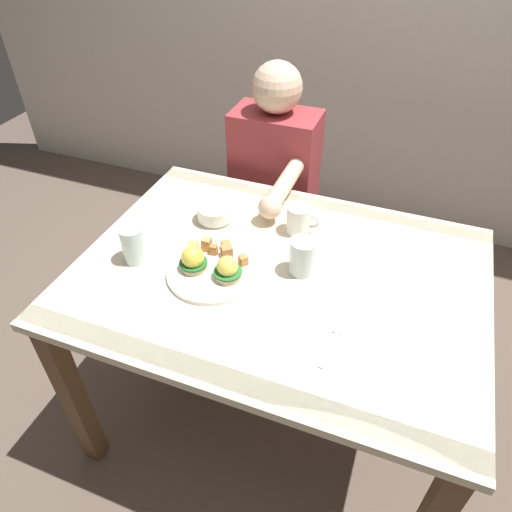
# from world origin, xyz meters

# --- Properties ---
(ground_plane) EXTENTS (6.00, 6.00, 0.00)m
(ground_plane) POSITION_xyz_m (0.00, 0.00, 0.00)
(ground_plane) COLOR brown
(dining_table) EXTENTS (1.20, 0.90, 0.74)m
(dining_table) POSITION_xyz_m (0.00, 0.00, 0.63)
(dining_table) COLOR beige
(dining_table) RESTS_ON ground_plane
(eggs_benedict_plate) EXTENTS (0.27, 0.27, 0.09)m
(eggs_benedict_plate) POSITION_xyz_m (-0.19, -0.08, 0.76)
(eggs_benedict_plate) COLOR white
(eggs_benedict_plate) RESTS_ON dining_table
(fruit_bowl) EXTENTS (0.12, 0.12, 0.05)m
(fruit_bowl) POSITION_xyz_m (-0.29, 0.17, 0.77)
(fruit_bowl) COLOR white
(fruit_bowl) RESTS_ON dining_table
(coffee_mug) EXTENTS (0.11, 0.08, 0.09)m
(coffee_mug) POSITION_xyz_m (-0.00, 0.22, 0.79)
(coffee_mug) COLOR white
(coffee_mug) RESTS_ON dining_table
(fork) EXTENTS (0.03, 0.16, 0.00)m
(fork) POSITION_xyz_m (0.22, -0.21, 0.74)
(fork) COLOR silver
(fork) RESTS_ON dining_table
(water_glass_near) EXTENTS (0.08, 0.08, 0.12)m
(water_glass_near) POSITION_xyz_m (-0.43, -0.10, 0.79)
(water_glass_near) COLOR silver
(water_glass_near) RESTS_ON dining_table
(water_glass_far) EXTENTS (0.08, 0.08, 0.11)m
(water_glass_far) POSITION_xyz_m (0.06, 0.03, 0.79)
(water_glass_far) COLOR silver
(water_glass_far) RESTS_ON dining_table
(diner_person) EXTENTS (0.34, 0.54, 1.14)m
(diner_person) POSITION_xyz_m (-0.23, 0.60, 0.65)
(diner_person) COLOR #33333D
(diner_person) RESTS_ON ground_plane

